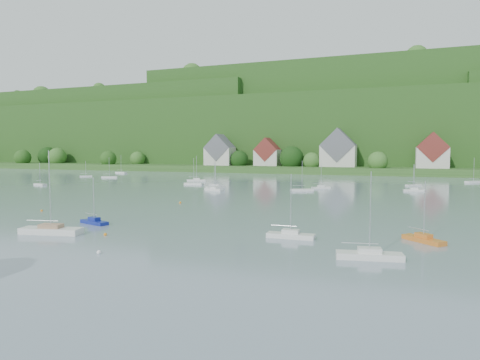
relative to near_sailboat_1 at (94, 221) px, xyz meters
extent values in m
cube|color=#2B511E|center=(9.99, 164.23, 1.10)|extent=(600.00, 60.00, 3.00)
cube|color=#1F4416|center=(9.99, 239.23, 19.60)|extent=(620.00, 160.00, 40.00)
cube|color=#1F4416|center=(-140.01, 224.23, 23.60)|extent=(200.00, 120.00, 52.00)
cube|color=#1F4416|center=(19.99, 234.23, 27.60)|extent=(240.00, 130.00, 60.00)
sphere|color=#2B5E22|center=(-152.24, 151.24, 6.24)|extent=(11.19, 11.19, 11.19)
sphere|color=#2B5E22|center=(-98.09, 155.71, 5.40)|extent=(8.61, 8.61, 8.61)
sphere|color=#1C4A16|center=(-109.78, 144.70, 5.54)|extent=(9.03, 9.03, 9.03)
sphere|color=#2B5E22|center=(3.19, 148.11, 5.26)|extent=(8.19, 8.19, 8.19)
sphere|color=#2B5E22|center=(-41.97, 150.30, 4.71)|extent=(6.49, 6.49, 6.49)
sphere|color=#2B5E22|center=(56.84, 156.32, 6.55)|extent=(12.16, 12.16, 12.16)
sphere|color=#2B5E22|center=(32.98, 144.16, 5.44)|extent=(8.73, 8.73, 8.73)
sphere|color=black|center=(-33.89, 150.09, 5.63)|extent=(9.32, 9.32, 9.32)
sphere|color=black|center=(-160.47, 157.58, 5.69)|extent=(9.50, 9.50, 9.50)
sphere|color=black|center=(-164.63, 156.10, 6.47)|extent=(11.91, 11.91, 11.91)
sphere|color=#1C4A16|center=(-172.03, 144.04, 5.82)|extent=(9.91, 9.91, 9.91)
sphere|color=black|center=(-7.01, 150.59, 6.47)|extent=(11.92, 11.92, 11.92)
sphere|color=#2B5E22|center=(-109.73, 192.77, 51.44)|extent=(10.52, 10.52, 10.52)
sphere|color=#2B5E22|center=(-213.03, 200.58, 52.01)|extent=(13.75, 13.75, 13.75)
sphere|color=#1C4A16|center=(-74.28, 227.37, 51.40)|extent=(10.29, 10.29, 10.29)
sphere|color=black|center=(-180.37, 222.25, 51.40)|extent=(10.31, 10.31, 10.31)
sphere|color=black|center=(-165.20, 197.58, 51.02)|extent=(8.14, 8.14, 8.14)
sphere|color=#2B5E22|center=(-167.58, 226.82, 50.85)|extent=(7.15, 7.15, 7.15)
sphere|color=black|center=(-233.69, 222.26, 51.64)|extent=(11.66, 11.66, 11.66)
sphere|color=black|center=(-58.18, 215.62, 50.86)|extent=(7.18, 7.18, 7.18)
sphere|color=#2B5E22|center=(-147.99, 185.92, 51.16)|extent=(8.89, 8.89, 8.89)
sphere|color=#1C4A16|center=(-224.53, 189.23, 50.96)|extent=(7.77, 7.77, 7.77)
sphere|color=black|center=(-183.32, 218.18, 51.34)|extent=(9.97, 9.97, 9.97)
sphere|color=#1C4A16|center=(49.48, 219.26, 59.85)|extent=(12.83, 12.83, 12.83)
sphere|color=#2B5E22|center=(-29.94, 206.41, 59.03)|extent=(8.18, 8.18, 8.18)
sphere|color=#1C4A16|center=(11.10, 243.88, 59.83)|extent=(12.73, 12.73, 12.73)
sphere|color=#1C4A16|center=(70.70, 239.12, 60.16)|extent=(14.65, 14.65, 14.65)
sphere|color=#2B5E22|center=(49.24, 195.52, 59.69)|extent=(11.95, 11.95, 11.95)
sphere|color=#2B5E22|center=(-37.15, 238.53, 58.84)|extent=(7.07, 7.07, 7.07)
sphere|color=black|center=(6.52, 207.54, 59.04)|extent=(8.21, 8.21, 8.21)
sphere|color=#2B5E22|center=(-12.83, 231.33, 59.74)|extent=(12.24, 12.24, 12.24)
sphere|color=#2B5E22|center=(-85.51, 200.13, 59.99)|extent=(13.65, 13.65, 13.65)
sphere|color=#1C4A16|center=(-29.99, 226.37, 41.70)|extent=(12.01, 12.01, 12.01)
sphere|color=black|center=(6.28, 236.44, 42.35)|extent=(15.72, 15.72, 15.72)
sphere|color=#1C4A16|center=(20.87, 232.15, 41.44)|extent=(10.54, 10.54, 10.54)
sphere|color=#1C4A16|center=(-183.32, 262.85, 41.03)|extent=(8.18, 8.18, 8.18)
sphere|color=black|center=(-165.92, 253.82, 41.13)|extent=(8.74, 8.74, 8.74)
sphere|color=black|center=(-181.78, 232.74, 42.29)|extent=(15.38, 15.38, 15.38)
cube|color=silver|center=(-45.01, 151.23, 7.10)|extent=(14.00, 10.00, 9.00)
cube|color=#5D5D65|center=(-45.01, 151.23, 11.60)|extent=(14.00, 10.40, 14.00)
cube|color=silver|center=(-20.01, 153.23, 6.60)|extent=(12.00, 9.00, 8.00)
cube|color=maroon|center=(-20.01, 153.23, 10.60)|extent=(12.00, 9.36, 12.00)
cube|color=silver|center=(14.99, 152.23, 7.60)|extent=(16.00, 11.00, 10.00)
cube|color=#5D5D65|center=(14.99, 152.23, 12.60)|extent=(16.00, 11.44, 16.00)
cube|color=silver|center=(54.99, 150.23, 7.10)|extent=(13.00, 10.00, 9.00)
cube|color=maroon|center=(54.99, 150.23, 11.60)|extent=(13.00, 10.40, 13.00)
cube|color=navy|center=(0.00, 0.00, -0.15)|extent=(5.23, 2.81, 0.50)
cube|color=navy|center=(0.00, 0.00, 0.35)|extent=(1.97, 1.46, 0.50)
cylinder|color=silver|center=(0.00, 0.00, 3.25)|extent=(0.10, 0.10, 6.30)
cylinder|color=silver|center=(-0.72, 0.22, 1.00)|extent=(2.68, 0.88, 0.08)
cube|color=silver|center=(-0.24, -7.88, -0.01)|extent=(8.17, 3.71, 0.79)
cube|color=#A48060|center=(-0.24, -7.88, 0.64)|extent=(3.01, 2.06, 0.50)
cylinder|color=silver|center=(-0.24, -7.88, 5.32)|extent=(0.10, 0.10, 9.86)
cylinder|color=silver|center=(-1.40, -8.11, 1.29)|extent=(4.27, 0.93, 0.08)
cube|color=silver|center=(29.05, 0.29, -0.11)|extent=(5.83, 1.76, 0.58)
cube|color=silver|center=(29.05, 0.29, 0.43)|extent=(2.05, 1.18, 0.50)
cylinder|color=silver|center=(29.05, 0.29, 3.80)|extent=(0.10, 0.10, 7.24)
cylinder|color=silver|center=(28.18, 0.27, 1.08)|extent=(3.19, 0.15, 0.08)
cube|color=silver|center=(38.65, -6.66, -0.08)|extent=(6.61, 2.94, 0.64)
cube|color=silver|center=(38.65, -6.66, 0.49)|extent=(2.43, 1.64, 0.50)
cylinder|color=silver|center=(38.65, -6.66, 4.23)|extent=(0.10, 0.10, 7.99)
cylinder|color=silver|center=(37.71, -6.83, 1.14)|extent=(3.47, 0.73, 0.08)
cube|color=orange|center=(44.07, 3.56, -0.14)|extent=(4.79, 4.76, 0.53)
cube|color=orange|center=(44.07, 3.56, 0.38)|extent=(2.04, 2.03, 0.50)
cylinder|color=silver|center=(44.07, 3.56, 3.42)|extent=(0.10, 0.10, 6.59)
cylinder|color=silver|center=(43.51, 4.11, 1.03)|extent=(2.12, 2.09, 0.08)
sphere|color=orange|center=(6.83, -6.22, -0.40)|extent=(0.42, 0.42, 0.42)
sphere|color=white|center=(12.29, -14.18, -0.40)|extent=(0.46, 0.46, 0.46)
sphere|color=orange|center=(0.14, 25.61, -0.40)|extent=(0.44, 0.44, 0.44)
sphere|color=orange|center=(-17.17, 7.11, -0.40)|extent=(0.39, 0.39, 0.39)
cube|color=silver|center=(17.74, 59.37, -0.10)|extent=(6.01, 4.28, 0.59)
cylinder|color=silver|center=(17.74, 59.37, 3.90)|extent=(0.10, 0.10, 7.42)
cylinder|color=silver|center=(16.96, 58.94, 1.09)|extent=(2.91, 1.62, 0.08)
cube|color=silver|center=(-23.62, 80.98, -0.08)|extent=(6.70, 3.65, 0.65)
cube|color=silver|center=(-23.62, 80.98, 0.49)|extent=(2.53, 1.88, 0.50)
cylinder|color=silver|center=(-23.62, 80.98, 4.28)|extent=(0.10, 0.10, 8.06)
cylinder|color=silver|center=(-24.55, 80.69, 1.14)|extent=(3.41, 1.14, 0.08)
cube|color=silver|center=(-77.00, 88.17, -0.16)|extent=(4.34, 4.23, 0.47)
cylinder|color=silver|center=(-77.00, 88.17, 3.03)|extent=(0.10, 0.10, 5.92)
cylinder|color=silver|center=(-77.51, 87.68, 0.97)|extent=(1.94, 1.86, 0.08)
cube|color=silver|center=(64.65, 107.14, -0.09)|extent=(5.66, 5.44, 0.61)
cylinder|color=silver|center=(64.65, 107.14, 4.05)|extent=(0.10, 0.10, 7.67)
cylinder|color=silver|center=(63.97, 106.51, 1.11)|extent=(2.52, 2.36, 0.08)
cube|color=silver|center=(-10.56, 67.22, -0.17)|extent=(4.74, 3.25, 0.46)
cylinder|color=silver|center=(-10.56, 67.22, 2.97)|extent=(0.10, 0.10, 5.81)
cylinder|color=silver|center=(-11.18, 67.53, 0.96)|extent=(2.32, 1.22, 0.08)
cube|color=silver|center=(-6.58, 58.51, -0.12)|extent=(4.32, 5.55, 0.56)
cylinder|color=silver|center=(-6.58, 58.51, 3.65)|extent=(0.10, 0.10, 6.98)
cylinder|color=silver|center=(-7.03, 57.81, 1.06)|extent=(1.72, 2.63, 0.08)
cube|color=silver|center=(21.30, 67.79, -0.14)|extent=(5.16, 3.79, 0.51)
cube|color=silver|center=(21.30, 67.79, 0.36)|extent=(2.06, 1.76, 0.50)
cylinder|color=silver|center=(21.30, 67.79, 3.32)|extent=(0.10, 0.10, 6.41)
cylinder|color=silver|center=(20.63, 67.41, 1.01)|extent=(2.49, 1.47, 0.08)
cube|color=silver|center=(-63.83, 86.05, -0.10)|extent=(6.08, 3.94, 0.59)
cylinder|color=silver|center=(-63.83, 86.05, 3.89)|extent=(0.10, 0.10, 7.40)
cylinder|color=silver|center=(-64.64, 85.69, 1.09)|extent=(3.00, 1.41, 0.08)
cube|color=silver|center=(-17.92, 67.53, -0.09)|extent=(6.14, 1.79, 0.61)
cylinder|color=silver|center=(-17.92, 67.53, 4.03)|extent=(0.10, 0.10, 7.64)
cylinder|color=silver|center=(-18.84, 67.54, 1.11)|extent=(3.36, 0.12, 0.08)
cube|color=silver|center=(-4.16, 52.20, -0.11)|extent=(6.05, 3.66, 0.59)
cube|color=silver|center=(-4.16, 52.20, 0.44)|extent=(2.33, 1.82, 0.50)
cylinder|color=silver|center=(-4.16, 52.20, 3.84)|extent=(0.10, 0.10, 7.32)
cylinder|color=silver|center=(-4.97, 52.52, 1.09)|extent=(3.03, 1.25, 0.08)
cube|color=silver|center=(45.24, 68.79, -0.14)|extent=(5.38, 2.53, 0.52)
cube|color=silver|center=(45.24, 68.79, 0.37)|extent=(1.99, 1.38, 0.50)
cylinder|color=silver|center=(45.24, 68.79, 3.36)|extent=(0.10, 0.10, 6.48)
cylinder|color=silver|center=(44.48, 68.62, 1.02)|extent=(2.80, 0.69, 0.08)
cube|color=silver|center=(-79.39, 114.75, -0.08)|extent=(6.56, 3.21, 0.63)
cylinder|color=silver|center=(-79.39, 114.75, 4.18)|extent=(0.10, 0.10, 7.90)
cylinder|color=silver|center=(-80.32, 114.97, 1.13)|extent=(3.40, 0.90, 0.08)
cube|color=silver|center=(-61.03, 49.38, -0.15)|extent=(5.30, 2.67, 0.51)
cylinder|color=silver|center=(-61.03, 49.38, 3.30)|extent=(0.10, 0.10, 6.38)
cylinder|color=silver|center=(-61.77, 49.58, 1.01)|extent=(2.73, 0.79, 0.08)
cube|color=silver|center=(45.63, 86.22, -0.16)|extent=(4.63, 4.11, 0.49)
cylinder|color=silver|center=(45.63, 86.22, 3.12)|extent=(0.10, 0.10, 6.07)
cylinder|color=silver|center=(45.06, 85.76, 0.99)|extent=(2.13, 1.74, 0.08)
camera|label=1|loc=(40.99, -49.25, 10.26)|focal=31.55mm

